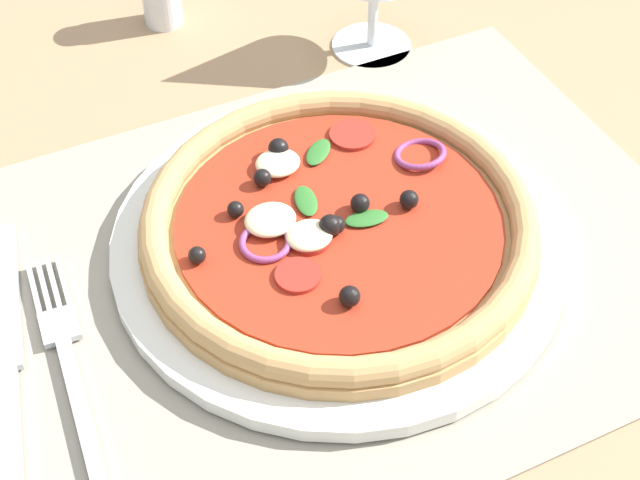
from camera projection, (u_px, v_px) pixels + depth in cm
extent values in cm
cube|color=#9E7A56|center=(310.00, 282.00, 59.60)|extent=(190.00, 140.00, 2.40)
cube|color=gray|center=(310.00, 268.00, 58.57)|extent=(49.97, 35.58, 0.40)
cylinder|color=silver|center=(339.00, 240.00, 59.22)|extent=(28.98, 28.98, 1.06)
cylinder|color=tan|center=(339.00, 229.00, 58.47)|extent=(25.20, 25.20, 1.00)
torus|color=tan|center=(339.00, 220.00, 57.84)|extent=(24.99, 24.99, 1.80)
cylinder|color=#A82D19|center=(339.00, 222.00, 57.99)|extent=(20.67, 20.67, 0.30)
ellipsoid|color=beige|center=(309.00, 232.00, 56.59)|extent=(2.93, 2.64, 0.88)
ellipsoid|color=beige|center=(278.00, 163.00, 60.86)|extent=(3.00, 2.70, 0.90)
ellipsoid|color=beige|center=(270.00, 220.00, 57.23)|extent=(3.26, 2.94, 0.98)
sphere|color=black|center=(346.00, 297.00, 52.79)|extent=(1.26, 1.26, 1.26)
sphere|color=black|center=(235.00, 209.00, 57.81)|extent=(1.05, 1.05, 1.05)
sphere|color=black|center=(278.00, 148.00, 61.50)|extent=(1.38, 1.38, 1.38)
sphere|color=black|center=(262.00, 178.00, 59.68)|extent=(1.18, 1.18, 1.18)
sphere|color=black|center=(197.00, 255.00, 55.14)|extent=(1.08, 1.08, 1.08)
sphere|color=black|center=(338.00, 228.00, 56.62)|extent=(1.18, 1.18, 1.18)
sphere|color=black|center=(327.00, 221.00, 56.87)|extent=(1.39, 1.39, 1.39)
sphere|color=black|center=(360.00, 203.00, 58.05)|extent=(1.23, 1.23, 1.23)
sphere|color=black|center=(410.00, 201.00, 58.20)|extent=(1.22, 1.22, 1.22)
torus|color=#8E3D75|center=(420.00, 154.00, 61.75)|extent=(3.60, 3.56, 1.31)
torus|color=#8E3D75|center=(266.00, 242.00, 56.26)|extent=(3.31, 3.30, 0.66)
cylinder|color=#A3281E|center=(352.00, 135.00, 63.26)|extent=(3.16, 3.16, 0.30)
cylinder|color=#A3281E|center=(298.00, 276.00, 54.56)|extent=(2.74, 2.74, 0.30)
cylinder|color=#A3281E|center=(306.00, 238.00, 56.62)|extent=(2.67, 2.67, 0.30)
ellipsoid|color=#2D6B28|center=(277.00, 224.00, 57.36)|extent=(2.78, 3.09, 0.30)
ellipsoid|color=#2D6B28|center=(306.00, 201.00, 58.79)|extent=(1.98, 3.04, 0.30)
ellipsoid|color=#2D6B28|center=(364.00, 214.00, 57.96)|extent=(3.00, 1.86, 0.30)
ellipsoid|color=#2D6B28|center=(318.00, 152.00, 61.98)|extent=(2.98, 2.96, 0.30)
cube|color=#B2B5BA|center=(83.00, 418.00, 50.53)|extent=(1.61, 11.19, 0.44)
cube|color=#B2B5BA|center=(59.00, 326.00, 54.88)|extent=(2.36, 2.66, 0.44)
cube|color=#B2B5BA|center=(63.00, 281.00, 57.28)|extent=(0.59, 4.33, 0.44)
cube|color=#B2B5BA|center=(54.00, 284.00, 57.13)|extent=(0.59, 4.33, 0.44)
cube|color=#B2B5BA|center=(44.00, 287.00, 56.98)|extent=(0.59, 4.33, 0.44)
cube|color=#B2B5BA|center=(34.00, 289.00, 56.82)|extent=(0.59, 4.33, 0.44)
cube|color=#B2B5BA|center=(8.00, 432.00, 49.86)|extent=(2.78, 8.50, 0.62)
cube|color=#B2B5BA|center=(2.00, 295.00, 56.53)|extent=(4.04, 11.77, 0.44)
cylinder|color=silver|center=(371.00, 44.00, 75.14)|extent=(6.40, 6.40, 0.40)
cylinder|color=silver|center=(373.00, 10.00, 72.81)|extent=(0.80, 0.80, 6.00)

